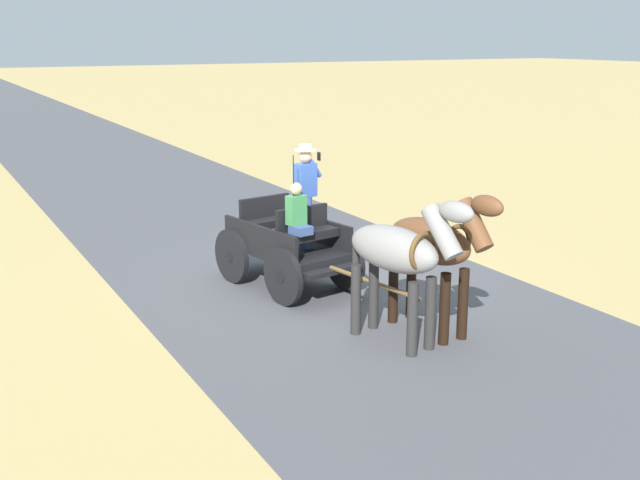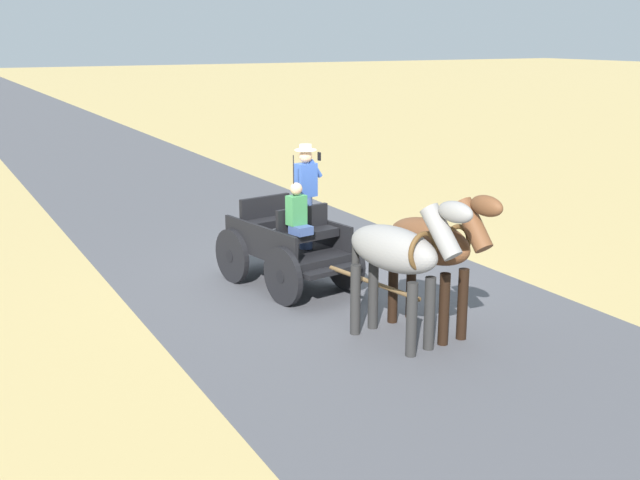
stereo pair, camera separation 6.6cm
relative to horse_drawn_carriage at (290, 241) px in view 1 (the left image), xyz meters
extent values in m
plane|color=tan|center=(-0.51, -0.09, -0.82)|extent=(200.00, 200.00, 0.00)
cube|color=#4C4C51|center=(-0.51, -0.09, -0.81)|extent=(6.55, 160.00, 0.01)
cube|color=black|center=(0.02, -0.08, -0.16)|extent=(1.57, 2.38, 0.12)
cube|color=black|center=(-0.54, -0.18, 0.12)|extent=(0.43, 2.07, 0.44)
cube|color=black|center=(0.58, 0.02, 0.12)|extent=(0.43, 2.07, 0.44)
cube|color=black|center=(-0.20, 1.12, -0.26)|extent=(1.11, 0.43, 0.08)
cube|color=black|center=(0.23, -1.26, -0.34)|extent=(0.74, 0.32, 0.06)
cube|color=black|center=(-0.09, 0.51, 0.22)|extent=(1.07, 0.54, 0.14)
cube|color=black|center=(-0.06, 0.34, 0.44)|extent=(1.02, 0.26, 0.44)
cube|color=black|center=(0.11, -0.57, 0.22)|extent=(1.07, 0.54, 0.14)
cube|color=black|center=(0.14, -0.75, 0.44)|extent=(1.02, 0.26, 0.44)
cylinder|color=black|center=(-0.76, 0.56, -0.34)|extent=(0.27, 0.96, 0.96)
cylinder|color=black|center=(-0.76, 0.56, -0.34)|extent=(0.16, 0.23, 0.21)
cylinder|color=black|center=(0.52, 0.79, -0.34)|extent=(0.27, 0.96, 0.96)
cylinder|color=black|center=(0.52, 0.79, -0.34)|extent=(0.16, 0.23, 0.21)
cylinder|color=black|center=(-0.49, -0.96, -0.34)|extent=(0.27, 0.96, 0.96)
cylinder|color=black|center=(-0.49, -0.96, -0.34)|extent=(0.16, 0.23, 0.21)
cylinder|color=black|center=(0.79, -0.72, -0.34)|extent=(0.27, 0.96, 0.96)
cylinder|color=black|center=(0.79, -0.72, -0.34)|extent=(0.16, 0.23, 0.21)
cylinder|color=brown|center=(-0.37, 2.08, -0.21)|extent=(0.42, 1.98, 0.07)
cylinder|color=black|center=(0.21, 0.57, 0.92)|extent=(0.02, 0.02, 1.30)
cylinder|color=#384C7F|center=(-0.19, 0.22, 0.35)|extent=(0.22, 0.22, 0.90)
cube|color=#2D4C99|center=(-0.19, 0.22, 1.08)|extent=(0.37, 0.28, 0.56)
sphere|color=tan|center=(-0.19, 0.22, 1.48)|extent=(0.22, 0.22, 0.22)
cylinder|color=beige|center=(-0.19, 0.22, 1.58)|extent=(0.36, 0.36, 0.01)
cylinder|color=beige|center=(-0.19, 0.22, 1.63)|extent=(0.20, 0.20, 0.10)
cylinder|color=#2D4C99|center=(-0.37, 0.22, 1.26)|extent=(0.27, 0.12, 0.32)
cube|color=black|center=(-0.44, 0.23, 1.46)|extent=(0.03, 0.07, 0.14)
cube|color=#384C7F|center=(0.14, 0.68, 0.36)|extent=(0.33, 0.36, 0.14)
cube|color=#387F47|center=(0.16, 0.56, 0.67)|extent=(0.33, 0.25, 0.48)
sphere|color=tan|center=(0.16, 0.56, 1.02)|extent=(0.20, 0.20, 0.20)
ellipsoid|color=brown|center=(-0.86, 2.81, 0.55)|extent=(0.76, 1.62, 0.64)
cylinder|color=black|center=(-1.11, 3.32, -0.29)|extent=(0.15, 0.15, 1.05)
cylinder|color=black|center=(-0.75, 3.37, -0.29)|extent=(0.15, 0.15, 1.05)
cylinder|color=black|center=(-0.97, 2.24, -0.29)|extent=(0.15, 0.15, 1.05)
cylinder|color=black|center=(-0.61, 2.29, -0.29)|extent=(0.15, 0.15, 1.05)
cylinder|color=brown|center=(-0.97, 3.64, 0.95)|extent=(0.34, 0.68, 0.73)
ellipsoid|color=brown|center=(-1.00, 3.86, 1.26)|extent=(0.29, 0.56, 0.28)
cube|color=black|center=(-0.97, 3.62, 0.99)|extent=(0.13, 0.51, 0.56)
cylinder|color=black|center=(-0.76, 2.07, 0.25)|extent=(0.11, 0.11, 0.70)
torus|color=brown|center=(-0.93, 3.35, 0.63)|extent=(0.55, 0.14, 0.55)
ellipsoid|color=gray|center=(-0.17, 2.93, 0.55)|extent=(0.91, 1.65, 0.64)
cylinder|color=#272726|center=(-0.47, 3.42, -0.29)|extent=(0.15, 0.15, 1.05)
cylinder|color=#272726|center=(-0.12, 3.51, -0.29)|extent=(0.15, 0.15, 1.05)
cylinder|color=#272726|center=(-0.22, 2.36, -0.29)|extent=(0.15, 0.15, 1.05)
cylinder|color=#272726|center=(0.14, 2.45, -0.29)|extent=(0.15, 0.15, 1.05)
cylinder|color=gray|center=(-0.37, 3.75, 0.95)|extent=(0.41, 0.69, 0.73)
ellipsoid|color=gray|center=(-0.42, 3.97, 1.26)|extent=(0.34, 0.58, 0.28)
cube|color=#272726|center=(-0.36, 3.73, 0.99)|extent=(0.18, 0.50, 0.56)
cylinder|color=#272726|center=(0.01, 2.21, 0.25)|extent=(0.11, 0.11, 0.70)
torus|color=brown|center=(-0.30, 3.46, 0.63)|extent=(0.55, 0.20, 0.55)
camera|label=1|loc=(5.69, 11.72, 3.43)|focal=44.17mm
camera|label=2|loc=(5.63, 11.75, 3.43)|focal=44.17mm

